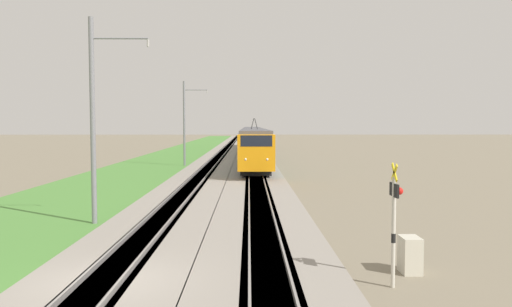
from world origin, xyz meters
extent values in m
plane|color=#7A705B|center=(0.00, 0.00, 0.00)|extent=(400.00, 400.00, 0.00)
cube|color=gray|center=(50.00, 0.00, 0.15)|extent=(240.00, 4.40, 0.30)
cube|color=gray|center=(50.00, -4.37, 0.15)|extent=(240.00, 4.40, 0.30)
cube|color=#4C4238|center=(50.00, 0.00, 0.15)|extent=(240.00, 1.57, 0.30)
cube|color=gray|center=(50.00, 0.53, 0.38)|extent=(240.00, 0.07, 0.15)
cube|color=gray|center=(50.00, -0.53, 0.38)|extent=(240.00, 0.07, 0.15)
cube|color=#4C4238|center=(50.00, -4.37, 0.15)|extent=(240.00, 1.57, 0.30)
cube|color=gray|center=(50.00, -3.83, 0.38)|extent=(240.00, 0.07, 0.15)
cube|color=gray|center=(50.00, -4.90, 0.38)|extent=(240.00, 0.07, 0.15)
cube|color=#4C8438|center=(50.00, 5.57, 0.06)|extent=(240.00, 10.35, 0.12)
cube|color=orange|center=(23.65, -4.37, 2.32)|extent=(1.83, 2.72, 2.64)
cube|color=black|center=(23.37, -4.37, 3.21)|extent=(1.32, 2.27, 0.79)
sphere|color=#F2EAC6|center=(22.78, -3.59, 1.89)|extent=(0.20, 0.20, 0.20)
sphere|color=#F2EAC6|center=(22.78, -5.15, 1.89)|extent=(0.20, 0.20, 0.20)
cube|color=#196B47|center=(33.74, -4.37, 1.37)|extent=(18.35, 2.83, 0.74)
cube|color=silver|center=(33.74, -4.37, 2.69)|extent=(18.35, 2.83, 1.90)
cube|color=black|center=(33.74, -4.37, 2.84)|extent=(16.88, 2.85, 0.80)
cube|color=#515156|center=(33.74, -4.37, 3.77)|extent=(18.35, 2.60, 0.25)
cube|color=black|center=(33.74, -4.37, 0.72)|extent=(17.43, 2.41, 0.55)
cylinder|color=black|center=(26.36, -3.83, 0.88)|extent=(0.86, 0.12, 0.86)
cylinder|color=black|center=(26.36, -4.90, 0.88)|extent=(0.86, 0.12, 0.86)
cube|color=#196B47|center=(53.61, -4.37, 1.37)|extent=(20.18, 2.83, 0.74)
cube|color=silver|center=(53.61, -4.37, 2.69)|extent=(20.18, 2.83, 1.90)
cube|color=black|center=(53.61, -4.37, 2.84)|extent=(18.57, 2.85, 0.80)
cube|color=#515156|center=(53.61, -4.37, 3.77)|extent=(20.18, 2.60, 0.25)
cube|color=black|center=(53.61, -4.37, 0.72)|extent=(19.17, 2.41, 0.55)
cube|color=#196B47|center=(74.39, -4.37, 1.37)|extent=(20.18, 2.83, 0.74)
cube|color=silver|center=(74.39, -4.37, 2.69)|extent=(20.18, 2.83, 1.90)
cube|color=black|center=(74.39, -4.37, 2.84)|extent=(18.57, 2.85, 0.80)
cube|color=#515156|center=(74.39, -4.37, 3.77)|extent=(20.18, 2.60, 0.25)
cube|color=black|center=(74.39, -4.37, 0.72)|extent=(19.17, 2.41, 0.55)
cylinder|color=black|center=(36.49, -4.19, 4.44)|extent=(0.06, 0.33, 1.08)
cylinder|color=black|center=(36.49, -4.54, 4.44)|extent=(0.06, 0.33, 1.08)
cube|color=black|center=(26.36, -4.37, 0.00)|extent=(0.10, 0.10, 0.00)
cylinder|color=beige|center=(0.32, -7.69, 1.50)|extent=(0.11, 0.11, 2.99)
cylinder|color=black|center=(0.32, -7.69, 1.35)|extent=(0.12, 0.12, 0.25)
cube|color=black|center=(0.32, -7.69, 2.64)|extent=(0.70, 0.06, 0.36)
sphere|color=red|center=(0.55, -7.76, 2.64)|extent=(0.20, 0.20, 0.20)
sphere|color=red|center=(0.10, -7.76, 2.64)|extent=(0.20, 0.20, 0.20)
cube|color=yellow|center=(0.32, -7.69, 3.11)|extent=(0.49, 0.03, 0.49)
cube|color=yellow|center=(0.32, -7.69, 3.11)|extent=(0.49, 0.03, 0.49)
cylinder|color=slate|center=(8.60, 2.85, 4.46)|extent=(0.22, 0.22, 8.93)
cylinder|color=slate|center=(8.60, 1.65, 8.03)|extent=(0.08, 2.40, 0.08)
cylinder|color=#B2ADA8|center=(8.60, 0.45, 7.83)|extent=(0.10, 0.10, 0.30)
cylinder|color=slate|center=(38.87, 2.85, 4.42)|extent=(0.22, 0.22, 8.83)
cylinder|color=slate|center=(38.87, 1.65, 7.93)|extent=(0.08, 2.40, 0.08)
cylinder|color=#B2ADA8|center=(38.87, 0.45, 7.73)|extent=(0.10, 0.10, 0.30)
cube|color=beige|center=(1.64, -8.59, 0.54)|extent=(0.78, 0.54, 1.07)
camera|label=1|loc=(-12.81, -3.82, 4.39)|focal=35.00mm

